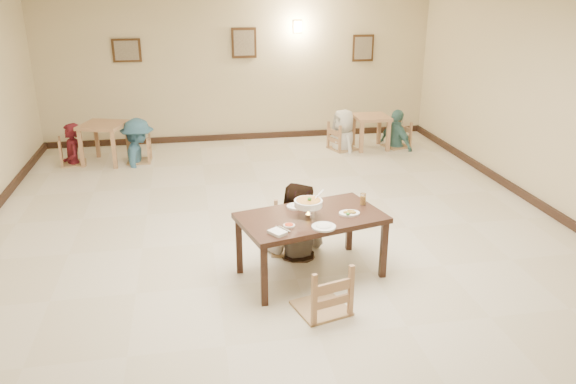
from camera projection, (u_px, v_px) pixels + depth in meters
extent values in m
plane|color=beige|center=(280.00, 238.00, 7.41)|extent=(10.00, 10.00, 0.00)
plane|color=beige|center=(240.00, 68.00, 11.47)|extent=(10.00, 0.00, 10.00)
plane|color=beige|center=(573.00, 114.00, 7.54)|extent=(0.00, 10.00, 10.00)
cube|color=black|center=(242.00, 136.00, 11.96)|extent=(8.00, 0.06, 0.12)
cube|color=black|center=(553.00, 213.00, 8.05)|extent=(0.06, 10.00, 0.12)
cube|color=#362011|center=(127.00, 50.00, 10.93)|extent=(0.55, 0.03, 0.45)
cube|color=gray|center=(127.00, 50.00, 10.91)|extent=(0.45, 0.01, 0.37)
cube|color=#362011|center=(244.00, 43.00, 11.28)|extent=(0.50, 0.03, 0.60)
cube|color=gray|center=(244.00, 43.00, 11.26)|extent=(0.41, 0.01, 0.49)
cube|color=#362011|center=(363.00, 48.00, 11.75)|extent=(0.45, 0.03, 0.55)
cube|color=gray|center=(363.00, 48.00, 11.73)|extent=(0.37, 0.01, 0.45)
cube|color=#FFD88C|center=(298.00, 27.00, 11.35)|extent=(0.16, 0.05, 0.22)
cube|color=#361E15|center=(311.00, 218.00, 6.24)|extent=(1.74, 1.24, 0.06)
cube|color=#361E15|center=(264.00, 276.00, 5.76)|extent=(0.07, 0.07, 0.68)
cube|color=#361E15|center=(384.00, 250.00, 6.32)|extent=(0.07, 0.07, 0.68)
cube|color=#361E15|center=(239.00, 246.00, 6.41)|extent=(0.07, 0.07, 0.68)
cube|color=#361E15|center=(349.00, 224.00, 6.97)|extent=(0.07, 0.07, 0.68)
cube|color=tan|center=(292.00, 213.00, 6.93)|extent=(0.50, 0.50, 0.05)
cube|color=tan|center=(322.00, 267.00, 5.62)|extent=(0.50, 0.50, 0.05)
imported|color=gray|center=(295.00, 183.00, 6.72)|extent=(1.07, 0.96, 1.81)
torus|color=silver|center=(308.00, 206.00, 6.14)|extent=(0.24, 0.24, 0.01)
cylinder|color=silver|center=(308.00, 216.00, 6.18)|extent=(0.06, 0.06, 0.04)
cone|color=#FFA526|center=(308.00, 212.00, 6.16)|extent=(0.04, 0.04, 0.06)
cylinder|color=white|center=(308.00, 203.00, 6.13)|extent=(0.31, 0.31, 0.07)
cylinder|color=#A76B23|center=(308.00, 201.00, 6.11)|extent=(0.27, 0.27, 0.02)
sphere|color=#2D7223|center=(310.00, 199.00, 6.10)|extent=(0.04, 0.04, 0.04)
cylinder|color=silver|center=(318.00, 195.00, 6.18)|extent=(0.14, 0.09, 0.10)
cylinder|color=silver|center=(316.00, 209.00, 6.23)|extent=(0.01, 0.01, 0.14)
cylinder|color=silver|center=(299.00, 210.00, 6.20)|extent=(0.01, 0.01, 0.14)
cylinder|color=silver|center=(310.00, 216.00, 6.06)|extent=(0.01, 0.01, 0.14)
cylinder|color=white|center=(299.00, 206.00, 6.45)|extent=(0.30, 0.30, 0.02)
ellipsoid|color=white|center=(299.00, 206.00, 6.45)|extent=(0.19, 0.16, 0.07)
cylinder|color=white|center=(324.00, 227.00, 5.92)|extent=(0.26, 0.26, 0.02)
ellipsoid|color=white|center=(324.00, 226.00, 5.91)|extent=(0.17, 0.14, 0.06)
cylinder|color=white|center=(349.00, 213.00, 6.26)|extent=(0.24, 0.24, 0.02)
sphere|color=#2D7223|center=(348.00, 214.00, 6.19)|extent=(0.04, 0.04, 0.04)
cylinder|color=white|center=(289.00, 226.00, 5.94)|extent=(0.12, 0.12, 0.02)
cylinder|color=#AB1F04|center=(289.00, 225.00, 5.94)|extent=(0.09, 0.09, 0.01)
cube|color=white|center=(277.00, 232.00, 5.77)|extent=(0.21, 0.22, 0.03)
cube|color=silver|center=(281.00, 229.00, 5.86)|extent=(0.11, 0.17, 0.01)
cube|color=silver|center=(284.00, 229.00, 5.87)|extent=(0.11, 0.17, 0.01)
cylinder|color=white|center=(363.00, 199.00, 6.51)|extent=(0.07, 0.07, 0.14)
cylinder|color=orange|center=(363.00, 200.00, 6.51)|extent=(0.06, 0.06, 0.10)
cube|color=#AD7C54|center=(103.00, 125.00, 10.20)|extent=(0.94, 0.94, 0.06)
cube|color=#AD7C54|center=(81.00, 149.00, 10.09)|extent=(0.07, 0.07, 0.68)
cube|color=#AD7C54|center=(114.00, 150.00, 10.00)|extent=(0.07, 0.07, 0.68)
cube|color=#AD7C54|center=(97.00, 140.00, 10.66)|extent=(0.07, 0.07, 0.68)
cube|color=#AD7C54|center=(128.00, 141.00, 10.58)|extent=(0.07, 0.07, 0.68)
cube|color=#AD7C54|center=(371.00, 117.00, 11.12)|extent=(0.67, 0.67, 0.06)
cube|color=#AD7C54|center=(361.00, 138.00, 10.94)|extent=(0.07, 0.07, 0.61)
cube|color=#AD7C54|center=(388.00, 136.00, 11.03)|extent=(0.07, 0.07, 0.61)
cube|color=#AD7C54|center=(353.00, 131.00, 11.44)|extent=(0.07, 0.07, 0.61)
cube|color=#AD7C54|center=(379.00, 130.00, 11.54)|extent=(0.07, 0.07, 0.61)
cube|color=tan|center=(71.00, 142.00, 10.22)|extent=(0.44, 0.44, 0.05)
cube|color=tan|center=(138.00, 140.00, 10.36)|extent=(0.43, 0.43, 0.05)
cube|color=tan|center=(343.00, 126.00, 11.12)|extent=(0.48, 0.48, 0.05)
cube|color=tan|center=(397.00, 125.00, 11.29)|extent=(0.46, 0.46, 0.05)
imported|color=#53121B|center=(68.00, 124.00, 10.11)|extent=(0.51, 0.64, 1.52)
imported|color=#396A87|center=(135.00, 119.00, 10.22)|extent=(0.65, 1.08, 1.64)
imported|color=silver|center=(344.00, 109.00, 11.00)|extent=(0.67, 0.88, 1.61)
imported|color=teal|center=(398.00, 110.00, 11.18)|extent=(0.68, 0.97, 1.53)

